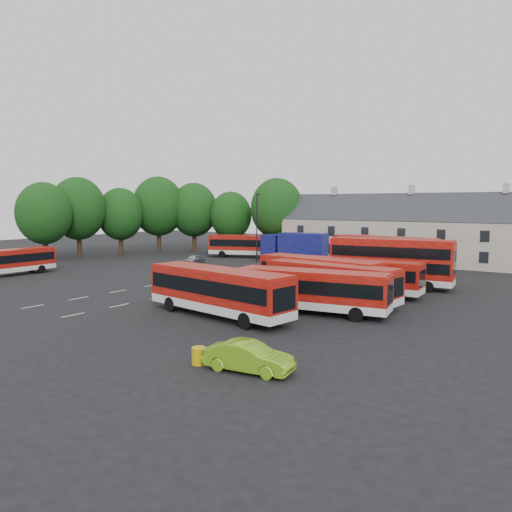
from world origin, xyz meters
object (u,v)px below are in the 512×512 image
Objects in this scene: bus_west at (8,260)px; lime_car at (249,357)px; silver_car at (194,259)px; bus_row_a at (218,288)px; grit_bin at (199,356)px; box_truck at (295,245)px; bus_dd_south at (391,260)px; lamppost at (257,226)px.

lime_car is at bearing -105.13° from bus_west.
lime_car is (29.78, -29.09, 0.07)m from silver_car.
bus_row_a is 14.24× the size of grit_bin.
lime_car is at bearing -70.60° from box_truck.
lime_car is at bearing 11.96° from grit_bin.
bus_dd_south is 13.35× the size of grit_bin.
box_truck is 5.78m from lamppost.
bus_dd_south is at bearing -66.46° from bus_west.
bus_dd_south is 23.65m from lamppost.
lamppost is at bearing -30.17° from bus_west.
bus_row_a is at bearing -76.74° from box_truck.
box_truck is 43.64m from grit_bin.
silver_car is (9.23, 19.13, -1.06)m from bus_west.
lime_car is at bearing -90.58° from bus_dd_south.
bus_row_a is 2.85× the size of lime_car.
box_truck is 1.01× the size of lamppost.
lamppost is at bearing 121.31° from grit_bin.
lamppost is (-16.34, 27.81, 2.79)m from bus_row_a.
silver_car is 41.63m from lime_car.
bus_west reaches higher than silver_car.
silver_car is at bearing 132.56° from grit_bin.
lamppost is at bearing 25.20° from lime_car.
lime_car is 5.00× the size of grit_bin.
grit_bin is at bearing -106.88° from bus_west.
grit_bin is at bearing -48.02° from bus_row_a.
bus_row_a is 1.33× the size of lamppost.
bus_west is 21.27m from silver_car.
box_truck is 10.80× the size of grit_bin.
bus_row_a is at bearing 37.09° from lime_car.
bus_west is at bearing 66.28° from lime_car.
bus_row_a reaches higher than lime_car.
grit_bin is 42.56m from lamppost.
bus_row_a is 3.27× the size of silver_car.
silver_car reaches higher than grit_bin.
bus_row_a is 1.07× the size of bus_dd_south.
silver_car is at bearing 143.24° from bus_row_a.
lamppost reaches higher than grit_bin.
bus_dd_south is at bearing -16.08° from silver_car.
bus_row_a is at bearing 124.11° from grit_bin.
bus_west is 34.38m from box_truck.
bus_dd_south is (5.27, 18.46, 0.57)m from bus_row_a.
bus_dd_south is 26.90m from grit_bin.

